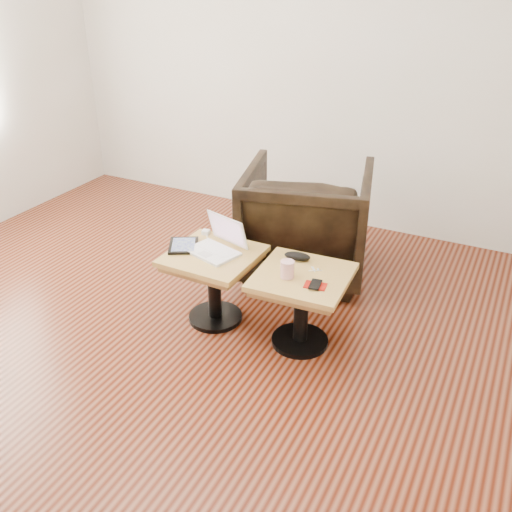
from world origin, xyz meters
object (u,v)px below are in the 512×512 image
at_px(laptop, 217,245).
at_px(armchair, 306,221).
at_px(side_table_left, 214,270).
at_px(side_table_right, 302,292).
at_px(striped_cup, 287,269).

xyz_separation_m(laptop, armchair, (0.25, 0.78, -0.11)).
height_order(side_table_left, side_table_right, same).
bearing_deg(armchair, laptop, 57.74).
xyz_separation_m(side_table_left, laptop, (0.01, 0.04, 0.16)).
relative_size(side_table_right, laptop, 1.50).
xyz_separation_m(side_table_left, side_table_right, (0.57, 0.01, 0.00)).
relative_size(striped_cup, armchair, 0.11).
bearing_deg(laptop, armchair, 88.82).
relative_size(laptop, armchair, 0.41).
bearing_deg(armchair, side_table_left, 57.96).
distance_m(side_table_left, striped_cup, 0.53).
distance_m(laptop, armchair, 0.83).
bearing_deg(side_table_right, laptop, 173.77).
bearing_deg(laptop, side_table_right, 13.38).
height_order(side_table_right, striped_cup, striped_cup).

